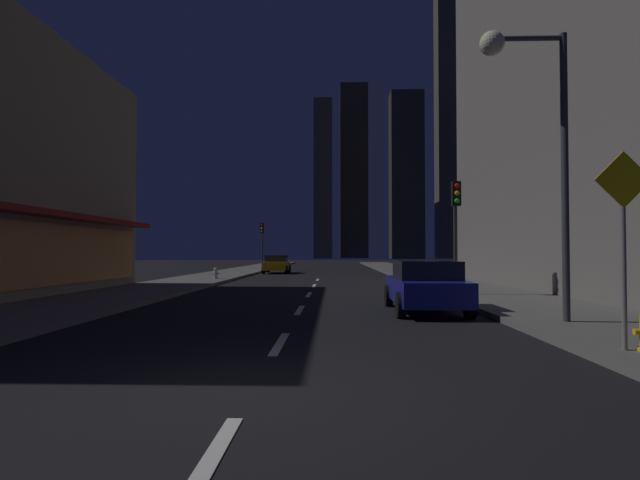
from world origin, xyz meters
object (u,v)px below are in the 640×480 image
fire_hydrant_far_left (216,273)px  street_lamp_right (527,103)px  car_parked_far (277,264)px  pedestrian_crossing_sign (624,232)px  traffic_light_near_right (456,212)px  car_parked_near (425,286)px  traffic_light_far_left (262,236)px

fire_hydrant_far_left → street_lamp_right: bearing=-56.8°
car_parked_far → pedestrian_crossing_sign: (9.20, -31.32, 1.28)m
fire_hydrant_far_left → pedestrian_crossing_sign: 23.52m
traffic_light_near_right → pedestrian_crossing_sign: bearing=-89.4°
car_parked_near → street_lamp_right: (1.78, -2.89, 4.33)m
car_parked_near → traffic_light_near_right: (1.90, 4.14, 2.45)m
fire_hydrant_far_left → car_parked_far: bearing=78.0°
car_parked_near → fire_hydrant_far_left: (-9.50, 14.35, -0.29)m
fire_hydrant_far_left → traffic_light_far_left: 15.93m
car_parked_far → fire_hydrant_far_left: car_parked_far is taller
traffic_light_near_right → street_lamp_right: 7.28m
car_parked_near → fire_hydrant_far_left: car_parked_near is taller
fire_hydrant_far_left → pedestrian_crossing_sign: bearing=-60.7°
car_parked_far → traffic_light_near_right: 23.07m
car_parked_near → street_lamp_right: 5.50m
car_parked_far → fire_hydrant_far_left: (-2.30, -10.86, -0.29)m
fire_hydrant_far_left → pedestrian_crossing_sign: size_ratio=0.21×
fire_hydrant_far_left → street_lamp_right: (11.28, -17.24, 4.61)m
traffic_light_far_left → street_lamp_right: street_lamp_right is taller
car_parked_far → pedestrian_crossing_sign: pedestrian_crossing_sign is taller
traffic_light_far_left → street_lamp_right: (10.88, -32.92, 1.87)m
traffic_light_far_left → pedestrian_crossing_sign: 37.83m
car_parked_near → traffic_light_near_right: 5.18m
street_lamp_right → traffic_light_far_left: bearing=108.3°
pedestrian_crossing_sign → traffic_light_near_right: bearing=90.6°
traffic_light_near_right → pedestrian_crossing_sign: 10.32m
fire_hydrant_far_left → pedestrian_crossing_sign: (11.50, -20.46, 1.56)m
traffic_light_near_right → fire_hydrant_far_left: bearing=138.2°
fire_hydrant_far_left → traffic_light_far_left: bearing=88.5°
car_parked_near → car_parked_far: (-7.20, 25.20, 0.00)m
car_parked_near → traffic_light_far_left: size_ratio=1.01×
traffic_light_far_left → fire_hydrant_far_left: bearing=-91.5°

